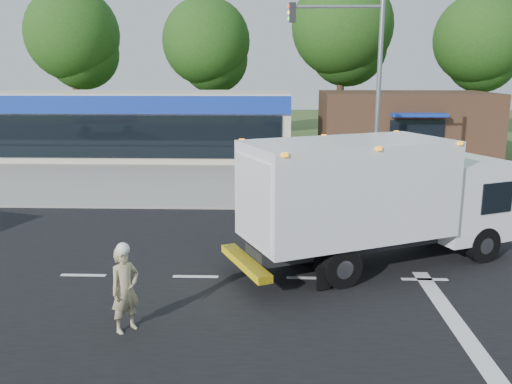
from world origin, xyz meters
TOP-DOWN VIEW (x-y plane):
  - ground at (0.00, 0.00)m, footprint 120.00×120.00m
  - road_asphalt at (0.00, 0.00)m, footprint 60.00×14.00m
  - sidewalk at (0.00, 8.20)m, footprint 60.00×2.40m
  - parking_apron at (0.00, 14.00)m, footprint 60.00×9.00m
  - lane_markings at (1.35, -1.35)m, footprint 55.20×7.00m
  - ems_box_truck at (1.80, 1.11)m, footprint 8.33×5.57m
  - emergency_worker at (-4.02, -3.01)m, footprint 0.77×0.79m
  - retail_strip_mall at (-9.00, 19.93)m, footprint 18.00×6.20m
  - brown_storefront at (7.00, 19.98)m, footprint 10.00×6.70m
  - traffic_signal_pole at (2.35, 7.60)m, footprint 3.51×0.25m
  - background_trees at (-0.85, 28.16)m, footprint 36.77×7.39m

SIDE VIEW (x-z plane):
  - ground at x=0.00m, z-range 0.00..0.00m
  - road_asphalt at x=0.00m, z-range -0.01..0.01m
  - parking_apron at x=0.00m, z-range 0.00..0.02m
  - lane_markings at x=1.35m, z-range 0.01..0.02m
  - sidewalk at x=0.00m, z-range 0.00..0.12m
  - emergency_worker at x=-4.02m, z-range -0.02..1.92m
  - brown_storefront at x=7.00m, z-range 0.00..4.00m
  - retail_strip_mall at x=-9.00m, z-range 0.01..4.01m
  - ems_box_truck at x=1.80m, z-range 0.27..3.83m
  - traffic_signal_pole at x=2.35m, z-range 0.92..8.92m
  - background_trees at x=-0.85m, z-range 1.33..13.43m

